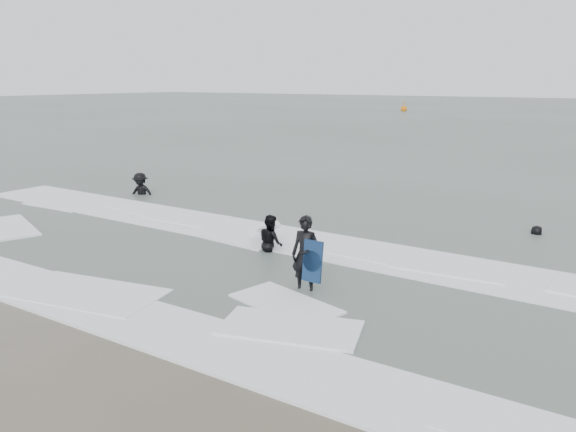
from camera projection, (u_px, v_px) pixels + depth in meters
The scene contains 8 objects.
ground at pixel (160, 312), 12.02m from camera, with size 320.00×320.00×0.00m, color brown.
surfer_centre at pixel (305, 292), 13.13m from camera, with size 0.68×0.44×1.86m, color black.
surfer_wading at pixel (271, 252), 16.21m from camera, with size 0.80×0.63×1.65m, color black.
surfer_breaker at pixel (141, 196), 23.99m from camera, with size 1.20×0.69×1.86m, color black.
surfer_right_far at pixel (536, 235), 17.91m from camera, with size 0.72×0.47×1.47m, color black.
surf_foam at pixel (261, 264), 15.01m from camera, with size 30.03×9.06×0.09m.
bodyboards at pixel (400, 258), 14.07m from camera, with size 10.68×5.09×1.25m.
buoy at pixel (404, 109), 87.80m from camera, with size 1.00×1.00×1.65m.
Camera 1 is at (8.44, -7.85, 4.84)m, focal length 35.00 mm.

